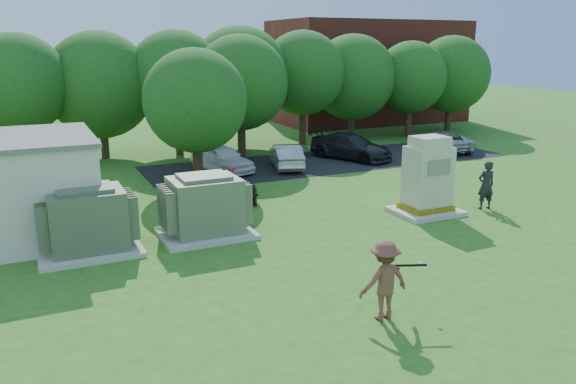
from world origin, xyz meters
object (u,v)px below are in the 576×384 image
generator_cabinet (427,180)px  car_silver_a (286,156)px  transformer_right (205,207)px  picnic_table (231,193)px  person_by_generator (486,185)px  person_walking_right (434,166)px  person_at_picnic (233,185)px  car_white (222,158)px  car_silver_b (441,141)px  car_dark (351,146)px  batter (384,280)px  transformer_left (87,222)px

generator_cabinet → car_silver_a: (-1.39, 9.52, -0.66)m
transformer_right → picnic_table: bearing=57.6°
person_by_generator → person_walking_right: (1.00, 4.25, -0.15)m
person_at_picnic → car_white: person_at_picnic is taller
car_white → car_silver_b: car_white is taller
car_silver_b → person_walking_right: bearing=53.0°
picnic_table → car_silver_a: 7.21m
generator_cabinet → car_silver_a: generator_cabinet is taller
car_dark → person_by_generator: bearing=-117.4°
person_at_picnic → car_white: size_ratio=0.42×
transformer_right → batter: (1.99, -7.43, -0.01)m
transformer_left → person_walking_right: transformer_left is taller
person_walking_right → transformer_right: bearing=-45.2°
person_at_picnic → car_silver_b: bearing=-10.5°
batter → person_at_picnic: (0.06, 10.39, -0.12)m
car_dark → car_silver_b: 6.16m
transformer_right → person_by_generator: size_ratio=1.59×
person_by_generator → car_white: person_by_generator is taller
person_walking_right → car_dark: person_walking_right is taller
car_silver_a → picnic_table: bearing=63.5°
person_walking_right → car_dark: (-0.55, 6.42, -0.10)m
picnic_table → person_by_generator: bearing=-28.5°
person_at_picnic → car_dark: (9.10, 6.11, -0.14)m
transformer_right → person_walking_right: transformer_right is taller
person_at_picnic → transformer_right: bearing=-156.2°
person_walking_right → car_white: size_ratio=0.40×
batter → person_by_generator: bearing=-145.7°
picnic_table → car_white: size_ratio=0.47×
car_silver_a → car_dark: 4.31m
car_white → car_silver_a: size_ratio=1.03×
person_by_generator → picnic_table: bearing=-18.0°
batter → car_dark: 18.87m
transformer_right → car_silver_b: size_ratio=0.69×
person_by_generator → car_silver_a: person_by_generator is taller
picnic_table → car_silver_b: car_silver_b is taller
transformer_left → car_silver_a: 13.53m
batter → car_silver_a: bearing=-106.6°
picnic_table → person_at_picnic: (0.06, -0.17, 0.35)m
person_walking_right → car_white: 10.27m
car_silver_b → car_white: bearing=4.5°
generator_cabinet → car_silver_b: 13.44m
transformer_left → car_silver_b: bearing=22.8°
transformer_right → person_at_picnic: (2.05, 2.96, -0.13)m
transformer_left → car_silver_b: (21.00, 8.84, -0.37)m
transformer_right → person_walking_right: 11.99m
picnic_table → person_walking_right: (9.70, -0.48, 0.30)m
picnic_table → transformer_left: bearing=-151.2°
picnic_table → batter: bearing=-90.0°
transformer_right → person_by_generator: bearing=-8.5°
transformer_left → batter: (5.69, -7.43, -0.01)m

